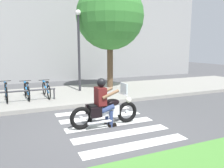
% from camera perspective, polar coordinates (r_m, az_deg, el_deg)
% --- Properties ---
extents(ground_plane, '(48.00, 48.00, 0.00)m').
position_cam_1_polar(ground_plane, '(6.76, -2.62, -10.70)').
color(ground_plane, '#4C4C4F').
extents(sidewalk, '(24.00, 4.40, 0.15)m').
position_cam_1_polar(sidewalk, '(10.86, -11.02, -2.75)').
color(sidewalk, gray).
rests_on(sidewalk, ground).
extents(crosswalk_stripe_0, '(2.80, 0.40, 0.01)m').
position_cam_1_polar(crosswalk_stripe_0, '(5.53, 6.43, -15.42)').
color(crosswalk_stripe_0, white).
rests_on(crosswalk_stripe_0, ground).
extents(crosswalk_stripe_1, '(2.80, 0.40, 0.01)m').
position_cam_1_polar(crosswalk_stripe_1, '(6.18, 2.65, -12.64)').
color(crosswalk_stripe_1, white).
rests_on(crosswalk_stripe_1, ground).
extents(crosswalk_stripe_2, '(2.80, 0.40, 0.01)m').
position_cam_1_polar(crosswalk_stripe_2, '(6.86, -0.34, -10.36)').
color(crosswalk_stripe_2, white).
rests_on(crosswalk_stripe_2, ground).
extents(crosswalk_stripe_3, '(2.80, 0.40, 0.01)m').
position_cam_1_polar(crosswalk_stripe_3, '(7.56, -2.74, -8.47)').
color(crosswalk_stripe_3, white).
rests_on(crosswalk_stripe_3, ground).
extents(crosswalk_stripe_4, '(2.80, 0.40, 0.01)m').
position_cam_1_polar(crosswalk_stripe_4, '(8.29, -4.72, -6.90)').
color(crosswalk_stripe_4, white).
rests_on(crosswalk_stripe_4, ground).
extents(motorcycle, '(2.15, 0.62, 1.26)m').
position_cam_1_polar(motorcycle, '(6.62, -1.68, -6.88)').
color(motorcycle, black).
rests_on(motorcycle, ground).
extents(rider, '(0.63, 0.54, 1.45)m').
position_cam_1_polar(rider, '(6.50, -2.33, -3.81)').
color(rider, '#591919').
rests_on(rider, ground).
extents(bicycle_1, '(0.48, 1.73, 0.78)m').
position_cam_1_polar(bicycle_1, '(10.16, -25.65, -1.86)').
color(bicycle_1, black).
rests_on(bicycle_1, sidewalk).
extents(bicycle_2, '(0.48, 1.68, 0.74)m').
position_cam_1_polar(bicycle_2, '(10.16, -21.10, -1.64)').
color(bicycle_2, black).
rests_on(bicycle_2, sidewalk).
extents(bicycle_3, '(0.48, 1.63, 0.73)m').
position_cam_1_polar(bicycle_3, '(10.22, -16.59, -1.36)').
color(bicycle_3, black).
rests_on(bicycle_3, sidewalk).
extents(bike_rack, '(3.02, 0.07, 0.49)m').
position_cam_1_polar(bike_rack, '(9.59, -23.38, -1.99)').
color(bike_rack, '#333338').
rests_on(bike_rack, sidewalk).
extents(street_lamp, '(0.28, 0.28, 4.13)m').
position_cam_1_polar(street_lamp, '(11.17, -8.56, 10.26)').
color(street_lamp, '#2D2D33').
rests_on(street_lamp, ground).
extents(tree_near_rack, '(3.60, 3.60, 5.78)m').
position_cam_1_polar(tree_near_rack, '(12.26, -0.52, 17.09)').
color(tree_near_rack, brown).
rests_on(tree_near_rack, ground).
extents(building_backdrop, '(24.00, 1.20, 8.12)m').
position_cam_1_polar(building_backdrop, '(16.33, -15.99, 15.11)').
color(building_backdrop, '#9A9A9A').
rests_on(building_backdrop, ground).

